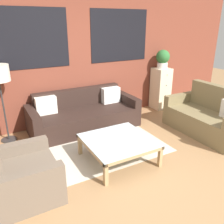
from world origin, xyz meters
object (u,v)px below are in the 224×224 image
object	(u,v)px
coffee_table	(118,142)
drawer_cabinet	(160,88)
armchair_corner	(22,176)
settee_vintage	(208,118)
couch_dark	(84,115)
potted_plant	(163,58)

from	to	relation	value
coffee_table	drawer_cabinet	distance (m)	2.73
armchair_corner	drawer_cabinet	bearing A→B (deg)	25.50
settee_vintage	couch_dark	bearing A→B (deg)	146.08
couch_dark	settee_vintage	bearing A→B (deg)	-33.92
couch_dark	settee_vintage	world-z (taller)	settee_vintage
couch_dark	drawer_cabinet	bearing A→B (deg)	5.49
armchair_corner	drawer_cabinet	xyz separation A→B (m)	(3.67, 1.75, 0.24)
settee_vintage	coffee_table	size ratio (longest dim) A/B	1.56
couch_dark	drawer_cabinet	distance (m)	2.21
armchair_corner	drawer_cabinet	distance (m)	4.07
settee_vintage	drawer_cabinet	bearing A→B (deg)	85.79
settee_vintage	drawer_cabinet	distance (m)	1.62
settee_vintage	drawer_cabinet	xyz separation A→B (m)	(0.12, 1.60, 0.20)
armchair_corner	potted_plant	world-z (taller)	potted_plant
coffee_table	drawer_cabinet	xyz separation A→B (m)	(2.19, 1.63, 0.19)
settee_vintage	coffee_table	distance (m)	2.07
armchair_corner	coffee_table	world-z (taller)	armchair_corner
coffee_table	settee_vintage	bearing A→B (deg)	0.77
potted_plant	couch_dark	bearing A→B (deg)	-174.51
armchair_corner	drawer_cabinet	size ratio (longest dim) A/B	0.87
settee_vintage	potted_plant	xyz separation A→B (m)	(0.12, 1.60, 0.95)
armchair_corner	coffee_table	bearing A→B (deg)	4.68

